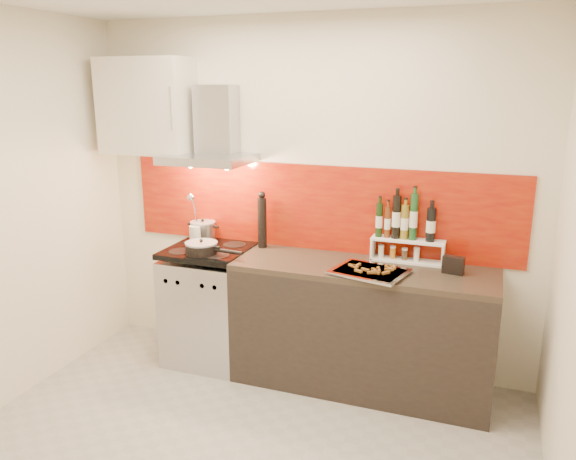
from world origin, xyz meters
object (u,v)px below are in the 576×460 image
at_px(range_stove, 210,306).
at_px(baking_tray, 370,271).
at_px(saute_pan, 202,248).
at_px(pepper_mill, 262,221).
at_px(stock_pot, 203,231).
at_px(counter, 361,327).

distance_m(range_stove, baking_tray, 1.37).
xyz_separation_m(saute_pan, baking_tray, (1.24, 0.01, -0.04)).
bearing_deg(saute_pan, pepper_mill, 45.15).
height_order(stock_pot, baking_tray, stock_pot).
bearing_deg(stock_pot, saute_pan, -62.47).
bearing_deg(pepper_mill, stock_pot, 179.66).
height_order(range_stove, counter, range_stove).
relative_size(counter, stock_pot, 9.01).
relative_size(saute_pan, baking_tray, 0.85).
bearing_deg(stock_pot, counter, -8.14).
height_order(pepper_mill, baking_tray, pepper_mill).
relative_size(counter, baking_tray, 3.33).
distance_m(counter, pepper_mill, 1.08).
xyz_separation_m(range_stove, saute_pan, (0.03, -0.14, 0.51)).
bearing_deg(saute_pan, range_stove, 102.32).
distance_m(counter, saute_pan, 1.28).
bearing_deg(stock_pot, baking_tray, -13.16).
xyz_separation_m(range_stove, counter, (1.20, 0.00, 0.01)).
height_order(saute_pan, pepper_mill, pepper_mill).
height_order(range_stove, baking_tray, baking_tray).
bearing_deg(saute_pan, baking_tray, 0.35).
bearing_deg(baking_tray, saute_pan, -179.65).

